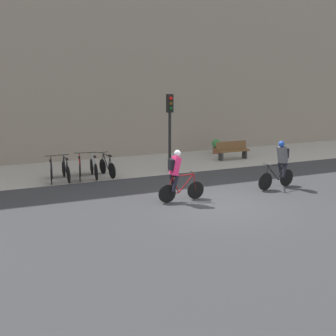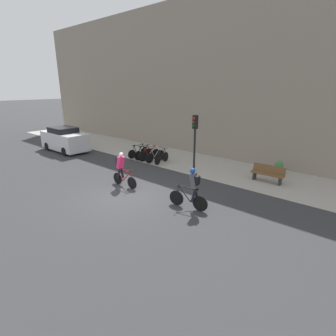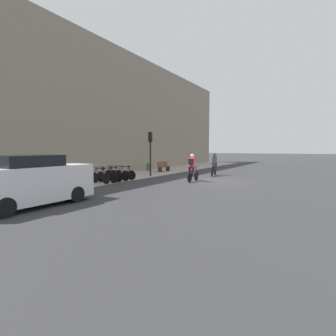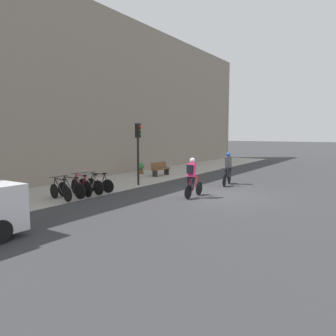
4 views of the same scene
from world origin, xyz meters
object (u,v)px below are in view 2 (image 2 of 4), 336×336
object	(u,v)px
parked_bike_4	(162,157)
parked_bike_2	(149,154)
parked_bike_3	(155,156)
cyclist_grey	(192,188)
parked_car	(65,140)
parked_bike_0	(138,152)
potted_plant	(279,167)
bench	(268,173)
cyclist_pink	(122,168)
traffic_light_pole	(195,133)
parked_bike_1	(144,153)

from	to	relation	value
parked_bike_4	parked_bike_2	bearing A→B (deg)	180.00
parked_bike_3	parked_bike_4	bearing A→B (deg)	0.07
parked_bike_3	cyclist_grey	bearing A→B (deg)	-34.83
parked_bike_4	parked_car	bearing A→B (deg)	-163.67
parked_bike_0	potted_plant	world-z (taller)	parked_bike_0
parked_bike_2	bench	xyz separation A→B (m)	(7.73, 1.03, 0.05)
cyclist_grey	parked_bike_4	world-z (taller)	cyclist_grey
cyclist_pink	parked_bike_0	size ratio (longest dim) A/B	1.04
parked_bike_0	potted_plant	xyz separation A→B (m)	(8.87, 2.70, 0.05)
bench	parked_car	size ratio (longest dim) A/B	0.39
cyclist_pink	traffic_light_pole	size ratio (longest dim) A/B	0.53
parked_bike_1	potted_plant	world-z (taller)	parked_bike_1
parked_bike_4	potted_plant	xyz separation A→B (m)	(6.62, 2.70, 0.05)
cyclist_pink	bench	bearing A→B (deg)	45.10
parked_bike_4	potted_plant	bearing A→B (deg)	22.16
parked_bike_2	parked_bike_4	xyz separation A→B (m)	(1.13, -0.00, -0.03)
parked_bike_4	traffic_light_pole	xyz separation A→B (m)	(2.73, -0.21, 1.93)
cyclist_grey	parked_bike_1	distance (m)	8.35
parked_bike_1	parked_car	distance (m)	6.78
cyclist_pink	potted_plant	world-z (taller)	cyclist_pink
parked_bike_3	bench	bearing A→B (deg)	8.21
parked_bike_4	cyclist_grey	bearing A→B (deg)	-37.50
parked_bike_2	parked_bike_0	bearing A→B (deg)	-179.94
cyclist_pink	potted_plant	bearing A→B (deg)	52.63
traffic_light_pole	bench	xyz separation A→B (m)	(3.88, 1.24, -1.85)
cyclist_grey	traffic_light_pole	world-z (taller)	traffic_light_pole
parked_bike_1	parked_bike_3	size ratio (longest dim) A/B	0.98
parked_bike_0	traffic_light_pole	bearing A→B (deg)	-2.36
bench	parked_bike_0	bearing A→B (deg)	-173.34
parked_bike_4	parked_bike_1	bearing A→B (deg)	-179.97
cyclist_pink	parked_bike_2	world-z (taller)	cyclist_pink
cyclist_grey	parked_bike_4	distance (m)	6.95
cyclist_pink	parked_bike_1	distance (m)	5.27
cyclist_pink	parked_bike_3	distance (m)	4.74
parked_bike_2	parked_bike_4	world-z (taller)	parked_bike_2
potted_plant	bench	bearing A→B (deg)	-90.50
cyclist_pink	parked_bike_3	xyz separation A→B (m)	(-1.80, 4.35, -0.54)
bench	parked_car	distance (m)	15.03
cyclist_pink	parked_bike_1	size ratio (longest dim) A/B	1.02
cyclist_pink	cyclist_grey	xyz separation A→B (m)	(4.25, 0.14, -0.00)
parked_bike_0	parked_bike_1	world-z (taller)	parked_bike_1
parked_bike_2	traffic_light_pole	size ratio (longest dim) A/B	0.52
parked_bike_1	parked_bike_3	world-z (taller)	parked_bike_3
cyclist_pink	parked_bike_2	bearing A→B (deg)	118.56
parked_bike_1	cyclist_pink	bearing A→B (deg)	-56.04
parked_bike_2	parked_car	bearing A→B (deg)	-161.17
cyclist_pink	parked_bike_1	xyz separation A→B (m)	(-2.93, 4.35, -0.55)
parked_bike_3	bench	distance (m)	7.24
parked_bike_1	parked_bike_2	world-z (taller)	parked_bike_2
traffic_light_pole	parked_car	distance (m)	11.06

